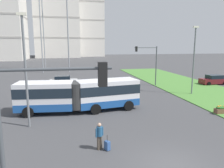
{
  "coord_description": "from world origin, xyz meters",
  "views": [
    {
      "loc": [
        -5.37,
        -9.96,
        6.5
      ],
      "look_at": [
        -0.59,
        13.1,
        2.2
      ],
      "focal_mm": 34.87,
      "sensor_mm": 36.0,
      "label": 1
    }
  ],
  "objects_px": {
    "flower_planter_2": "(221,110)",
    "traffic_light_far_right": "(149,59)",
    "articulated_bus": "(79,95)",
    "apartment_tower_centre": "(87,22)",
    "pedestrian_crossing": "(99,134)",
    "streetlight_left": "(25,66)",
    "rolling_suitcase": "(107,145)",
    "car_silver_hatch": "(63,81)",
    "car_maroon_sedan": "(214,80)",
    "traffic_light_near_left": "(39,121)",
    "streetlight_median": "(194,58)",
    "apartment_tower_westcentre": "(57,10)"
  },
  "relations": [
    {
      "from": "pedestrian_crossing",
      "to": "rolling_suitcase",
      "type": "xyz_separation_m",
      "value": [
        0.45,
        -0.2,
        -0.69
      ]
    },
    {
      "from": "pedestrian_crossing",
      "to": "rolling_suitcase",
      "type": "distance_m",
      "value": 0.85
    },
    {
      "from": "traffic_light_far_right",
      "to": "rolling_suitcase",
      "type": "bearing_deg",
      "value": -117.74
    },
    {
      "from": "traffic_light_near_left",
      "to": "streetlight_median",
      "type": "distance_m",
      "value": 25.02
    },
    {
      "from": "rolling_suitcase",
      "to": "articulated_bus",
      "type": "bearing_deg",
      "value": 97.9
    },
    {
      "from": "traffic_light_near_left",
      "to": "apartment_tower_westcentre",
      "type": "height_order",
      "value": "apartment_tower_westcentre"
    },
    {
      "from": "car_silver_hatch",
      "to": "pedestrian_crossing",
      "type": "xyz_separation_m",
      "value": [
        2.48,
        -22.48,
        0.25
      ]
    },
    {
      "from": "car_maroon_sedan",
      "to": "pedestrian_crossing",
      "type": "xyz_separation_m",
      "value": [
        -21.73,
        -18.55,
        0.25
      ]
    },
    {
      "from": "flower_planter_2",
      "to": "traffic_light_near_left",
      "type": "relative_size",
      "value": 0.19
    },
    {
      "from": "articulated_bus",
      "to": "apartment_tower_westcentre",
      "type": "relative_size",
      "value": 0.26
    },
    {
      "from": "traffic_light_near_left",
      "to": "streetlight_left",
      "type": "height_order",
      "value": "streetlight_left"
    },
    {
      "from": "pedestrian_crossing",
      "to": "flower_planter_2",
      "type": "xyz_separation_m",
      "value": [
        12.29,
        4.7,
        -0.58
      ]
    },
    {
      "from": "car_maroon_sedan",
      "to": "articulated_bus",
      "type": "bearing_deg",
      "value": -155.63
    },
    {
      "from": "car_silver_hatch",
      "to": "pedestrian_crossing",
      "type": "height_order",
      "value": "pedestrian_crossing"
    },
    {
      "from": "articulated_bus",
      "to": "flower_planter_2",
      "type": "distance_m",
      "value": 13.59
    },
    {
      "from": "traffic_light_near_left",
      "to": "car_silver_hatch",
      "type": "bearing_deg",
      "value": 89.41
    },
    {
      "from": "car_maroon_sedan",
      "to": "flower_planter_2",
      "type": "relative_size",
      "value": 4.05
    },
    {
      "from": "articulated_bus",
      "to": "streetlight_left",
      "type": "xyz_separation_m",
      "value": [
        -4.21,
        -3.42,
        3.19
      ]
    },
    {
      "from": "streetlight_left",
      "to": "car_silver_hatch",
      "type": "bearing_deg",
      "value": 82.01
    },
    {
      "from": "car_maroon_sedan",
      "to": "streetlight_left",
      "type": "bearing_deg",
      "value": -153.0
    },
    {
      "from": "flower_planter_2",
      "to": "rolling_suitcase",
      "type": "bearing_deg",
      "value": -157.51
    },
    {
      "from": "car_maroon_sedan",
      "to": "pedestrian_crossing",
      "type": "distance_m",
      "value": 28.57
    },
    {
      "from": "pedestrian_crossing",
      "to": "flower_planter_2",
      "type": "relative_size",
      "value": 1.58
    },
    {
      "from": "articulated_bus",
      "to": "apartment_tower_centre",
      "type": "xyz_separation_m",
      "value": [
        10.74,
        103.07,
        17.14
      ]
    },
    {
      "from": "car_maroon_sedan",
      "to": "apartment_tower_westcentre",
      "type": "height_order",
      "value": "apartment_tower_westcentre"
    },
    {
      "from": "articulated_bus",
      "to": "traffic_light_far_right",
      "type": "relative_size",
      "value": 1.94
    },
    {
      "from": "flower_planter_2",
      "to": "pedestrian_crossing",
      "type": "bearing_deg",
      "value": -159.07
    },
    {
      "from": "pedestrian_crossing",
      "to": "streetlight_median",
      "type": "xyz_separation_m",
      "value": [
        14.19,
        12.74,
        3.82
      ]
    },
    {
      "from": "pedestrian_crossing",
      "to": "traffic_light_near_left",
      "type": "distance_m",
      "value": 6.99
    },
    {
      "from": "car_silver_hatch",
      "to": "apartment_tower_westcentre",
      "type": "relative_size",
      "value": 0.09
    },
    {
      "from": "car_silver_hatch",
      "to": "streetlight_median",
      "type": "relative_size",
      "value": 0.51
    },
    {
      "from": "car_silver_hatch",
      "to": "apartment_tower_centre",
      "type": "bearing_deg",
      "value": 82.01
    },
    {
      "from": "pedestrian_crossing",
      "to": "traffic_light_far_right",
      "type": "height_order",
      "value": "traffic_light_far_right"
    },
    {
      "from": "car_silver_hatch",
      "to": "apartment_tower_centre",
      "type": "xyz_separation_m",
      "value": [
        12.48,
        88.97,
        18.04
      ]
    },
    {
      "from": "pedestrian_crossing",
      "to": "rolling_suitcase",
      "type": "height_order",
      "value": "pedestrian_crossing"
    },
    {
      "from": "flower_planter_2",
      "to": "streetlight_left",
      "type": "height_order",
      "value": "streetlight_left"
    },
    {
      "from": "traffic_light_near_left",
      "to": "streetlight_left",
      "type": "bearing_deg",
      "value": 101.58
    },
    {
      "from": "pedestrian_crossing",
      "to": "streetlight_left",
      "type": "xyz_separation_m",
      "value": [
        -4.95,
        4.96,
        3.84
      ]
    },
    {
      "from": "streetlight_median",
      "to": "streetlight_left",
      "type": "bearing_deg",
      "value": -157.86
    },
    {
      "from": "car_silver_hatch",
      "to": "traffic_light_far_right",
      "type": "bearing_deg",
      "value": -13.28
    },
    {
      "from": "apartment_tower_westcentre",
      "to": "traffic_light_near_left",
      "type": "bearing_deg",
      "value": -88.41
    },
    {
      "from": "flower_planter_2",
      "to": "traffic_light_far_right",
      "type": "height_order",
      "value": "traffic_light_far_right"
    },
    {
      "from": "pedestrian_crossing",
      "to": "streetlight_left",
      "type": "distance_m",
      "value": 7.99
    },
    {
      "from": "streetlight_left",
      "to": "pedestrian_crossing",
      "type": "bearing_deg",
      "value": -45.07
    },
    {
      "from": "articulated_bus",
      "to": "apartment_tower_westcentre",
      "type": "bearing_deg",
      "value": 93.06
    },
    {
      "from": "flower_planter_2",
      "to": "traffic_light_far_right",
      "type": "relative_size",
      "value": 0.18
    },
    {
      "from": "flower_planter_2",
      "to": "car_silver_hatch",
      "type": "bearing_deg",
      "value": 129.73
    },
    {
      "from": "streetlight_left",
      "to": "rolling_suitcase",
      "type": "bearing_deg",
      "value": -43.71
    },
    {
      "from": "apartment_tower_westcentre",
      "to": "pedestrian_crossing",
      "type": "bearing_deg",
      "value": -86.78
    },
    {
      "from": "flower_planter_2",
      "to": "articulated_bus",
      "type": "bearing_deg",
      "value": 164.27
    }
  ]
}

